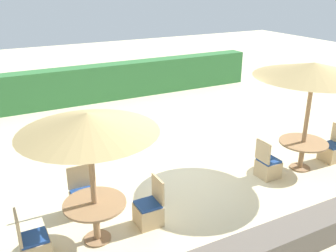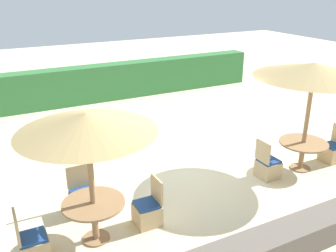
{
  "view_description": "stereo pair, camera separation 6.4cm",
  "coord_description": "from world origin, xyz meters",
  "px_view_note": "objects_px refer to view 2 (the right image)",
  "views": [
    {
      "loc": [
        -4.05,
        -7.1,
        4.31
      ],
      "look_at": [
        0.0,
        0.6,
        0.9
      ],
      "focal_mm": 40.0,
      "sensor_mm": 36.0,
      "label": 1
    },
    {
      "loc": [
        -3.99,
        -7.13,
        4.31
      ],
      "look_at": [
        0.0,
        0.6,
        0.9
      ],
      "focal_mm": 40.0,
      "sensor_mm": 36.0,
      "label": 2
    }
  ],
  "objects_px": {
    "patio_chair_front_right_east": "(332,151)",
    "patio_chair_front_left_west": "(33,246)",
    "round_table_front_left": "(94,210)",
    "patio_chair_front_left_north": "(83,199)",
    "patio_chair_front_right_west": "(267,167)",
    "parasol_front_left": "(87,123)",
    "patio_chair_front_left_east": "(148,211)",
    "round_table_front_right": "(303,147)",
    "parasol_front_right": "(314,70)"
  },
  "relations": [
    {
      "from": "round_table_front_left",
      "to": "patio_chair_front_left_north",
      "type": "distance_m",
      "value": 1.01
    },
    {
      "from": "patio_chair_front_right_east",
      "to": "patio_chair_front_left_east",
      "type": "height_order",
      "value": "same"
    },
    {
      "from": "parasol_front_right",
      "to": "patio_chair_front_right_east",
      "type": "bearing_deg",
      "value": -2.37
    },
    {
      "from": "patio_chair_front_left_east",
      "to": "patio_chair_front_right_east",
      "type": "bearing_deg",
      "value": -87.1
    },
    {
      "from": "patio_chair_front_left_east",
      "to": "parasol_front_left",
      "type": "bearing_deg",
      "value": 89.47
    },
    {
      "from": "round_table_front_right",
      "to": "patio_chair_front_right_east",
      "type": "distance_m",
      "value": 1.06
    },
    {
      "from": "patio_chair_front_right_west",
      "to": "parasol_front_left",
      "type": "distance_m",
      "value": 4.66
    },
    {
      "from": "parasol_front_right",
      "to": "round_table_front_right",
      "type": "distance_m",
      "value": 1.87
    },
    {
      "from": "parasol_front_left",
      "to": "patio_chair_front_left_east",
      "type": "xyz_separation_m",
      "value": [
        1.01,
        -0.01,
        -1.95
      ]
    },
    {
      "from": "round_table_front_left",
      "to": "patio_chair_front_left_east",
      "type": "distance_m",
      "value": 1.07
    },
    {
      "from": "patio_chair_front_right_east",
      "to": "patio_chair_front_left_east",
      "type": "distance_m",
      "value": 5.25
    },
    {
      "from": "parasol_front_right",
      "to": "patio_chair_front_right_east",
      "type": "xyz_separation_m",
      "value": [
        1.02,
        -0.04,
        -2.18
      ]
    },
    {
      "from": "patio_chair_front_right_west",
      "to": "patio_chair_front_left_north",
      "type": "xyz_separation_m",
      "value": [
        -4.19,
        0.61,
        0.0
      ]
    },
    {
      "from": "parasol_front_left",
      "to": "patio_chair_front_left_north",
      "type": "height_order",
      "value": "parasol_front_left"
    },
    {
      "from": "patio_chair_front_left_north",
      "to": "parasol_front_right",
      "type": "bearing_deg",
      "value": 172.79
    },
    {
      "from": "patio_chair_front_left_east",
      "to": "round_table_front_right",
      "type": "bearing_deg",
      "value": -85.84
    },
    {
      "from": "round_table_front_right",
      "to": "patio_chair_front_left_west",
      "type": "bearing_deg",
      "value": -177.05
    },
    {
      "from": "patio_chair_front_right_west",
      "to": "patio_chair_front_left_west",
      "type": "height_order",
      "value": "same"
    },
    {
      "from": "round_table_front_right",
      "to": "round_table_front_left",
      "type": "xyz_separation_m",
      "value": [
        -5.23,
        -0.3,
        0.03
      ]
    },
    {
      "from": "parasol_front_left",
      "to": "patio_chair_front_left_east",
      "type": "bearing_deg",
      "value": -0.53
    },
    {
      "from": "patio_chair_front_right_west",
      "to": "round_table_front_right",
      "type": "bearing_deg",
      "value": 87.35
    },
    {
      "from": "patio_chair_front_right_west",
      "to": "parasol_front_left",
      "type": "height_order",
      "value": "parasol_front_left"
    },
    {
      "from": "patio_chair_front_right_east",
      "to": "patio_chair_front_right_west",
      "type": "xyz_separation_m",
      "value": [
        -2.03,
        0.09,
        0.0
      ]
    },
    {
      "from": "round_table_front_right",
      "to": "patio_chair_front_right_east",
      "type": "height_order",
      "value": "patio_chair_front_right_east"
    },
    {
      "from": "round_table_front_right",
      "to": "parasol_front_left",
      "type": "height_order",
      "value": "parasol_front_left"
    },
    {
      "from": "parasol_front_left",
      "to": "parasol_front_right",
      "type": "bearing_deg",
      "value": 3.26
    },
    {
      "from": "patio_chair_front_right_east",
      "to": "patio_chair_front_left_north",
      "type": "xyz_separation_m",
      "value": [
        -6.22,
        0.7,
        0.0
      ]
    },
    {
      "from": "round_table_front_right",
      "to": "patio_chair_front_left_east",
      "type": "bearing_deg",
      "value": -175.84
    },
    {
      "from": "parasol_front_left",
      "to": "round_table_front_left",
      "type": "height_order",
      "value": "parasol_front_left"
    },
    {
      "from": "patio_chair_front_left_north",
      "to": "patio_chair_front_right_west",
      "type": "bearing_deg",
      "value": 171.7
    },
    {
      "from": "patio_chair_front_right_west",
      "to": "parasol_front_left",
      "type": "bearing_deg",
      "value": -85.32
    },
    {
      "from": "parasol_front_left",
      "to": "patio_chair_front_left_west",
      "type": "relative_size",
      "value": 2.56
    },
    {
      "from": "patio_chair_front_right_west",
      "to": "round_table_front_left",
      "type": "xyz_separation_m",
      "value": [
        -4.22,
        -0.35,
        0.34
      ]
    },
    {
      "from": "round_table_front_right",
      "to": "parasol_front_right",
      "type": "bearing_deg",
      "value": -45.0
    },
    {
      "from": "round_table_front_right",
      "to": "patio_chair_front_left_east",
      "type": "height_order",
      "value": "patio_chair_front_left_east"
    },
    {
      "from": "patio_chair_front_left_east",
      "to": "patio_chair_front_left_west",
      "type": "height_order",
      "value": "same"
    },
    {
      "from": "patio_chair_front_right_east",
      "to": "round_table_front_right",
      "type": "bearing_deg",
      "value": 87.63
    },
    {
      "from": "patio_chair_front_right_west",
      "to": "round_table_front_left",
      "type": "relative_size",
      "value": 0.86
    },
    {
      "from": "patio_chair_front_left_west",
      "to": "patio_chair_front_left_north",
      "type": "bearing_deg",
      "value": 131.96
    },
    {
      "from": "parasol_front_left",
      "to": "patio_chair_front_left_west",
      "type": "height_order",
      "value": "parasol_front_left"
    },
    {
      "from": "parasol_front_left",
      "to": "patio_chair_front_left_east",
      "type": "height_order",
      "value": "parasol_front_left"
    },
    {
      "from": "patio_chair_front_right_east",
      "to": "patio_chair_front_left_east",
      "type": "bearing_deg",
      "value": 92.9
    },
    {
      "from": "patio_chair_front_left_north",
      "to": "parasol_front_left",
      "type": "bearing_deg",
      "value": 88.12
    },
    {
      "from": "round_table_front_right",
      "to": "patio_chair_front_right_west",
      "type": "xyz_separation_m",
      "value": [
        -1.02,
        0.05,
        -0.31
      ]
    },
    {
      "from": "round_table_front_left",
      "to": "patio_chair_front_right_west",
      "type": "bearing_deg",
      "value": 4.68
    },
    {
      "from": "round_table_front_right",
      "to": "patio_chair_front_right_east",
      "type": "relative_size",
      "value": 1.23
    },
    {
      "from": "parasol_front_right",
      "to": "patio_chair_front_left_west",
      "type": "bearing_deg",
      "value": -177.05
    },
    {
      "from": "patio_chair_front_right_east",
      "to": "patio_chair_front_left_west",
      "type": "bearing_deg",
      "value": 92.21
    },
    {
      "from": "round_table_front_right",
      "to": "parasol_front_left",
      "type": "xyz_separation_m",
      "value": [
        -5.23,
        -0.3,
        1.64
      ]
    },
    {
      "from": "parasol_front_right",
      "to": "patio_chair_front_right_west",
      "type": "height_order",
      "value": "parasol_front_right"
    }
  ]
}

